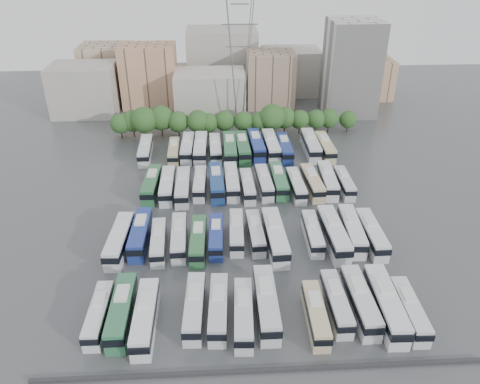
{
  "coord_description": "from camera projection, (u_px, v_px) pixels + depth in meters",
  "views": [
    {
      "loc": [
        -4.84,
        -71.84,
        47.62
      ],
      "look_at": [
        -0.37,
        6.66,
        3.0
      ],
      "focal_mm": 35.0,
      "sensor_mm": 36.0,
      "label": 1
    }
  ],
  "objects": [
    {
      "name": "bus_r1_s3",
      "position": [
        179.0,
        237.0,
        79.36
      ],
      "size": [
        2.89,
        11.61,
        3.62
      ],
      "rotation": [
        0.0,
        0.0,
        0.03
      ],
      "color": "silver",
      "rests_on": "ground"
    },
    {
      "name": "bus_r0_s0",
      "position": [
        99.0,
        314.0,
        63.7
      ],
      "size": [
        2.48,
        10.91,
        3.42
      ],
      "rotation": [
        0.0,
        0.0,
        -0.01
      ],
      "color": "silver",
      "rests_on": "ground"
    },
    {
      "name": "bus_r0_s4",
      "position": [
        194.0,
        307.0,
        64.71
      ],
      "size": [
        3.0,
        11.8,
        3.67
      ],
      "rotation": [
        0.0,
        0.0,
        -0.04
      ],
      "color": "silver",
      "rests_on": "ground"
    },
    {
      "name": "bus_r3_s6",
      "position": [
        230.0,
        148.0,
        110.41
      ],
      "size": [
        3.04,
        13.7,
        4.3
      ],
      "rotation": [
        0.0,
        0.0,
        -0.0
      ],
      "color": "#2F6E41",
      "rests_on": "ground"
    },
    {
      "name": "bus_r2_s11",
      "position": [
        312.0,
        182.0,
        96.29
      ],
      "size": [
        3.25,
        12.16,
        3.78
      ],
      "rotation": [
        0.0,
        0.0,
        0.05
      ],
      "color": "beige",
      "rests_on": "ground"
    },
    {
      "name": "bus_r1_s12",
      "position": [
        352.0,
        230.0,
        80.92
      ],
      "size": [
        3.39,
        12.77,
        3.97
      ],
      "rotation": [
        0.0,
        0.0,
        -0.05
      ],
      "color": "silver",
      "rests_on": "ground"
    },
    {
      "name": "bus_r2_s1",
      "position": [
        152.0,
        184.0,
        95.41
      ],
      "size": [
        3.23,
        12.55,
        3.9
      ],
      "rotation": [
        0.0,
        0.0,
        -0.04
      ],
      "color": "#2C683C",
      "rests_on": "ground"
    },
    {
      "name": "bus_r3_s8",
      "position": [
        256.0,
        145.0,
        112.18
      ],
      "size": [
        3.56,
        13.67,
        4.25
      ],
      "rotation": [
        0.0,
        0.0,
        0.05
      ],
      "color": "navy",
      "rests_on": "ground"
    },
    {
      "name": "bus_r3_s3",
      "position": [
        188.0,
        148.0,
        111.13
      ],
      "size": [
        3.08,
        12.74,
        3.98
      ],
      "rotation": [
        0.0,
        0.0,
        -0.02
      ],
      "color": "silver",
      "rests_on": "ground"
    },
    {
      "name": "bus_r2_s8",
      "position": [
        264.0,
        182.0,
        96.45
      ],
      "size": [
        3.07,
        11.73,
        3.65
      ],
      "rotation": [
        0.0,
        0.0,
        0.05
      ],
      "color": "silver",
      "rests_on": "ground"
    },
    {
      "name": "bus_r0_s7",
      "position": [
        266.0,
        303.0,
        65.15
      ],
      "size": [
        2.9,
        13.03,
        4.08
      ],
      "rotation": [
        0.0,
        0.0,
        -0.0
      ],
      "color": "silver",
      "rests_on": "ground"
    },
    {
      "name": "bus_r1_s2",
      "position": [
        159.0,
        242.0,
        78.42
      ],
      "size": [
        2.92,
        11.0,
        3.42
      ],
      "rotation": [
        0.0,
        0.0,
        0.05
      ],
      "color": "silver",
      "rests_on": "ground"
    },
    {
      "name": "parapet",
      "position": [
        261.0,
        370.0,
        57.35
      ],
      "size": [
        56.0,
        0.5,
        0.5
      ],
      "primitive_type": "cube",
      "color": "#2D2D30",
      "rests_on": "ground"
    },
    {
      "name": "bus_r0_s2",
      "position": [
        145.0,
        317.0,
        62.88
      ],
      "size": [
        2.76,
        12.55,
        3.93
      ],
      "rotation": [
        0.0,
        0.0,
        -0.0
      ],
      "color": "white",
      "rests_on": "ground"
    },
    {
      "name": "bus_r0_s13",
      "position": [
        409.0,
        310.0,
        64.35
      ],
      "size": [
        2.76,
        11.23,
        3.5
      ],
      "rotation": [
        0.0,
        0.0,
        -0.03
      ],
      "color": "silver",
      "rests_on": "ground"
    },
    {
      "name": "bus_r0_s12",
      "position": [
        386.0,
        304.0,
        64.85
      ],
      "size": [
        3.36,
        13.67,
        4.26
      ],
      "rotation": [
        0.0,
        0.0,
        -0.03
      ],
      "color": "silver",
      "rests_on": "ground"
    },
    {
      "name": "bus_r2_s4",
      "position": [
        200.0,
        183.0,
        96.2
      ],
      "size": [
        2.77,
        11.21,
        3.49
      ],
      "rotation": [
        0.0,
        0.0,
        -0.03
      ],
      "color": "silver",
      "rests_on": "ground"
    },
    {
      "name": "bus_r3_s2",
      "position": [
        174.0,
        151.0,
        109.8
      ],
      "size": [
        2.68,
        11.35,
        3.55
      ],
      "rotation": [
        0.0,
        0.0,
        0.02
      ],
      "color": "tan",
      "rests_on": "ground"
    },
    {
      "name": "apartment_tower",
      "position": [
        351.0,
        68.0,
        131.75
      ],
      "size": [
        14.0,
        14.0,
        26.0
      ],
      "primitive_type": "cube",
      "color": "silver",
      "rests_on": "ground"
    },
    {
      "name": "tree_line",
      "position": [
        223.0,
        120.0,
        120.33
      ],
      "size": [
        64.06,
        8.24,
        8.53
      ],
      "color": "black",
      "rests_on": "ground"
    },
    {
      "name": "bus_r1_s5",
      "position": [
        216.0,
        236.0,
        79.83
      ],
      "size": [
        2.65,
        10.92,
        3.41
      ],
      "rotation": [
        0.0,
        0.0,
        -0.03
      ],
      "color": "navy",
      "rests_on": "ground"
    },
    {
      "name": "bus_r3_s13",
      "position": [
        325.0,
        147.0,
        111.59
      ],
      "size": [
        2.93,
        12.66,
        3.96
      ],
      "rotation": [
        0.0,
        0.0,
        0.01
      ],
      "color": "beige",
      "rests_on": "ground"
    },
    {
      "name": "bus_r2_s7",
      "position": [
        248.0,
        186.0,
        95.24
      ],
      "size": [
        2.72,
        11.12,
        3.47
      ],
      "rotation": [
        0.0,
        0.0,
        0.03
      ],
      "color": "silver",
      "rests_on": "ground"
    },
    {
      "name": "bus_r3_s10",
      "position": [
        285.0,
        148.0,
        111.1
      ],
      "size": [
        2.74,
        12.48,
        3.92
      ],
      "rotation": [
        0.0,
        0.0,
        -0.0
      ],
      "color": "navy",
      "rests_on": "ground"
    },
    {
      "name": "bus_r2_s3",
      "position": [
        183.0,
        187.0,
        94.4
      ],
      "size": [
        2.82,
        12.6,
        3.95
      ],
      "rotation": [
        0.0,
        0.0,
        0.01
      ],
      "color": "silver",
      "rests_on": "ground"
    },
    {
      "name": "bus_r1_s1",
      "position": [
        140.0,
        234.0,
        80.03
      ],
      "size": [
        2.92,
        12.58,
        3.93
      ],
      "rotation": [
        0.0,
        0.0,
        -0.01
      ],
      "color": "navy",
      "rests_on": "ground"
    },
    {
      "name": "electricity_pylon",
      "position": [
        240.0,
        56.0,
        120.43
      ],
      "size": [
        9.0,
        6.91,
        33.83
      ],
      "color": "slate",
      "rests_on": "ground"
    },
    {
      "name": "bus_r3_s5",
      "position": [
        215.0,
        148.0,
        110.95
      ],
      "size": [
        2.93,
        12.2,
        3.81
      ],
      "rotation": [
        0.0,
        0.0,
        0.02
      ],
      "color": "silver",
      "rests_on": "ground"
    },
    {
      "name": "bus_r0_s11",
      "position": [
        360.0,
        301.0,
        65.58
      ],
      "size": [
        2.86,
        12.53,
        3.92
      ],
      "rotation": [
        0.0,
        0.0,
        0.01
      ],
      "color": "silver",
      "rests_on": "ground"
    },
    {
      "name": "ground",
      "position": [
        244.0,
        224.0,
        86.12
      ],
      "size": [
        220.0,
        220.0,
        0.0
      ],
      "primitive_type": "plane",
      "color": "#424447",
      "rests_on": "ground"
    },
    {
      "name": "bus_r1_s8",
      "position": [
        275.0,
        236.0,
        79.05
      ],
      "size": [
        3.46,
        13.74,
        4.28
      ],
      "rotation": [
        0.0,
        0.0,
        0.04
      ],
      "color": "silver",
      "rests_on": "ground"
    },
    {
      "name": "bus_r2_s12",
      "position": [
        328.0,
        180.0,
        97.03
      ],
      "size": [
        3.33,
        12.66,
        3.94
      ],
      "rotation": [
        0.0,
        0.0,
        -0.05
      ],
      "color": "silver",
      "rests_on": "ground"
    },
    {
      "name": "bus_r3_s9",
      "position": [
        271.0,
        145.0,
        111.96
      ],
      "size": [
        3.39,
        13.64,
        4.25
      ],
      "rotation": [
        0.0,
        0.0,
        0.03
      ],
      "color": "silver",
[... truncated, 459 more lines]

